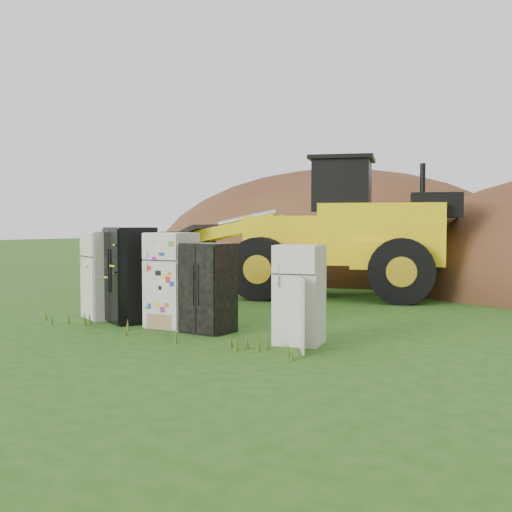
{
  "coord_description": "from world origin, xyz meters",
  "views": [
    {
      "loc": [
        8.16,
        -8.97,
        2.03
      ],
      "look_at": [
        0.09,
        2.0,
        1.32
      ],
      "focal_mm": 45.0,
      "sensor_mm": 36.0,
      "label": 1
    }
  ],
  "objects_px": {
    "fridge_leftmost": "(106,275)",
    "fridge_sticker": "(172,280)",
    "fridge_dark_mid": "(209,288)",
    "wheel_loader": "(307,227)",
    "fridge_black_side": "(130,275)",
    "fridge_open_door": "(299,294)"
  },
  "relations": [
    {
      "from": "fridge_leftmost",
      "to": "fridge_dark_mid",
      "type": "distance_m",
      "value": 2.9
    },
    {
      "from": "fridge_dark_mid",
      "to": "fridge_open_door",
      "type": "bearing_deg",
      "value": -0.35
    },
    {
      "from": "fridge_leftmost",
      "to": "wheel_loader",
      "type": "bearing_deg",
      "value": 98.5
    },
    {
      "from": "fridge_black_side",
      "to": "fridge_sticker",
      "type": "bearing_deg",
      "value": 24.07
    },
    {
      "from": "fridge_sticker",
      "to": "fridge_black_side",
      "type": "bearing_deg",
      "value": 172.78
    },
    {
      "from": "fridge_leftmost",
      "to": "fridge_sticker",
      "type": "relative_size",
      "value": 1.0
    },
    {
      "from": "fridge_open_door",
      "to": "wheel_loader",
      "type": "distance_m",
      "value": 7.12
    },
    {
      "from": "fridge_leftmost",
      "to": "fridge_sticker",
      "type": "height_order",
      "value": "fridge_leftmost"
    },
    {
      "from": "fridge_sticker",
      "to": "wheel_loader",
      "type": "height_order",
      "value": "wheel_loader"
    },
    {
      "from": "fridge_dark_mid",
      "to": "fridge_open_door",
      "type": "xyz_separation_m",
      "value": [
        1.95,
        0.05,
        0.0
      ]
    },
    {
      "from": "fridge_black_side",
      "to": "wheel_loader",
      "type": "height_order",
      "value": "wheel_loader"
    },
    {
      "from": "fridge_black_side",
      "to": "fridge_sticker",
      "type": "distance_m",
      "value": 1.14
    },
    {
      "from": "fridge_black_side",
      "to": "fridge_dark_mid",
      "type": "xyz_separation_m",
      "value": [
        2.08,
        0.01,
        -0.14
      ]
    },
    {
      "from": "fridge_sticker",
      "to": "fridge_dark_mid",
      "type": "xyz_separation_m",
      "value": [
        0.95,
        -0.01,
        -0.09
      ]
    },
    {
      "from": "fridge_sticker",
      "to": "wheel_loader",
      "type": "distance_m",
      "value": 6.21
    },
    {
      "from": "fridge_black_side",
      "to": "fridge_open_door",
      "type": "height_order",
      "value": "fridge_black_side"
    },
    {
      "from": "wheel_loader",
      "to": "fridge_open_door",
      "type": "bearing_deg",
      "value": -82.74
    },
    {
      "from": "fridge_black_side",
      "to": "fridge_open_door",
      "type": "distance_m",
      "value": 4.04
    },
    {
      "from": "fridge_dark_mid",
      "to": "wheel_loader",
      "type": "xyz_separation_m",
      "value": [
        -1.65,
        6.1,
        1.07
      ]
    },
    {
      "from": "fridge_open_door",
      "to": "fridge_sticker",
      "type": "bearing_deg",
      "value": 164.43
    },
    {
      "from": "fridge_sticker",
      "to": "wheel_loader",
      "type": "xyz_separation_m",
      "value": [
        -0.7,
        6.09,
        0.98
      ]
    },
    {
      "from": "wheel_loader",
      "to": "fridge_dark_mid",
      "type": "bearing_deg",
      "value": -98.35
    }
  ]
}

